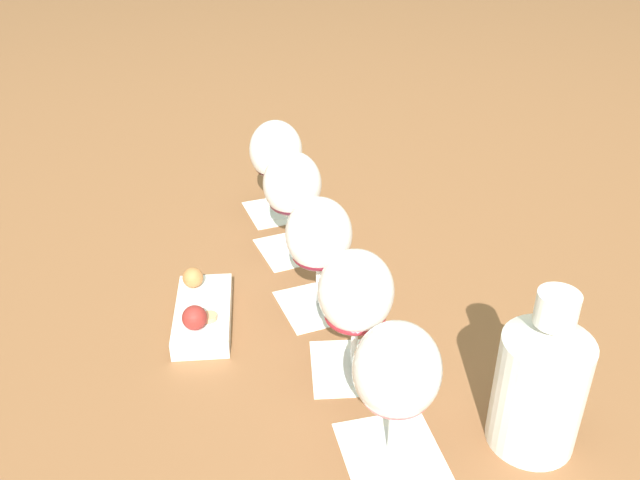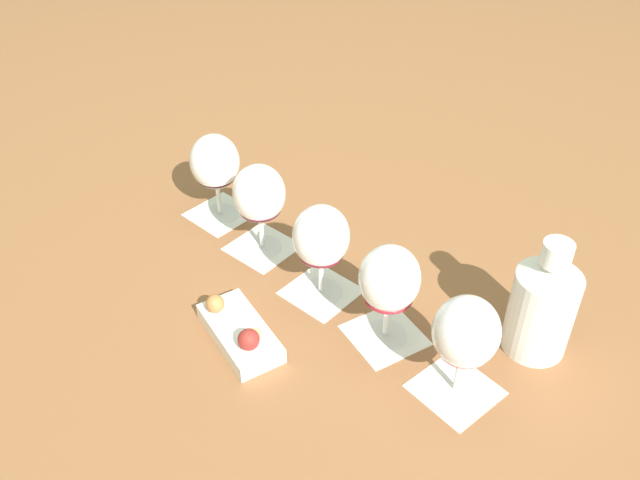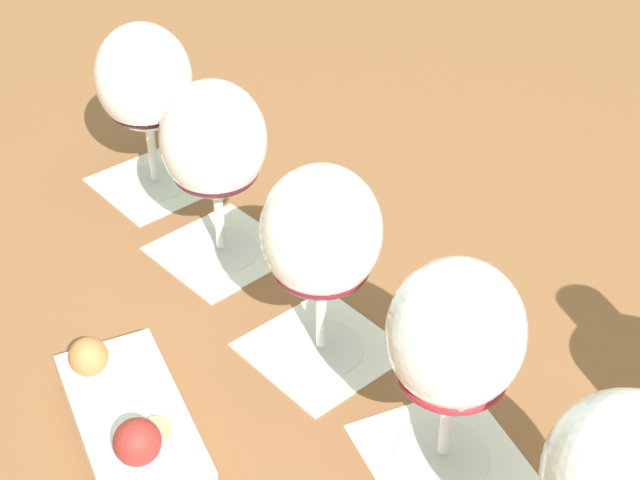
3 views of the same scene
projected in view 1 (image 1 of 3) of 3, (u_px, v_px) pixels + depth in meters
ground_plane at (318, 302)px, 1.05m from camera, size 8.00×8.00×0.00m
tasting_card_0 at (391, 451)px, 0.80m from camera, size 0.16×0.16×0.00m
tasting_card_1 at (353, 367)px, 0.92m from camera, size 0.16×0.16×0.00m
tasting_card_2 at (319, 304)px, 1.05m from camera, size 0.16×0.16×0.00m
tasting_card_3 at (294, 249)px, 1.19m from camera, size 0.16×0.16×0.00m
tasting_card_4 at (278, 211)px, 1.31m from camera, size 0.16×0.16×0.00m
wine_glass_0 at (397, 376)px, 0.74m from camera, size 0.10×0.10×0.18m
wine_glass_1 at (356, 296)px, 0.86m from camera, size 0.10×0.10×0.18m
wine_glass_2 at (319, 239)px, 0.99m from camera, size 0.10×0.10×0.18m
wine_glass_3 at (292, 189)px, 1.13m from camera, size 0.10×0.10×0.18m
wine_glass_4 at (276, 155)px, 1.25m from camera, size 0.10×0.10×0.18m
ceramic_vase at (541, 381)px, 0.77m from camera, size 0.10×0.10×0.21m
snack_dish at (202, 312)px, 1.00m from camera, size 0.18×0.18×0.06m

